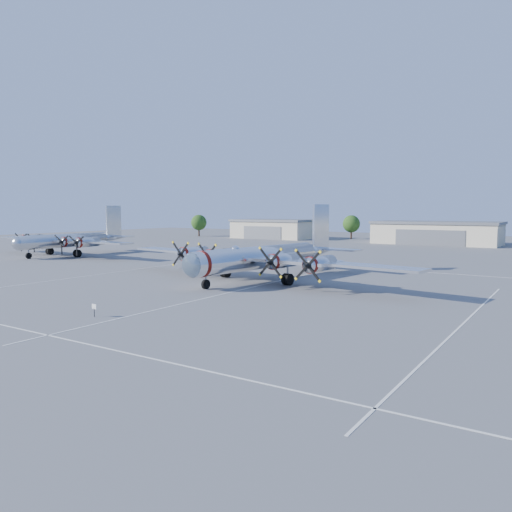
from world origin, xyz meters
The scene contains 9 objects.
ground centered at (0.00, 0.00, 0.00)m, with size 260.00×260.00×0.00m, color #4E4E50.
parking_lines centered at (0.00, -1.75, 0.01)m, with size 60.00×50.08×0.01m.
hangar_west centered at (-45.00, 81.96, 2.71)m, with size 22.60×14.60×5.40m.
hangar_center centered at (0.00, 81.96, 2.71)m, with size 28.60×14.60×5.40m.
tree_far_west centered at (-70.00, 78.00, 4.22)m, with size 4.80×4.80×6.64m.
tree_west centered at (-25.00, 90.00, 4.22)m, with size 4.80×4.80×6.64m.
main_bomber_b29 centered at (-2.04, 7.80, 0.00)m, with size 40.09×27.42×8.87m, color silver, non-canonical shape.
bomber_west centered at (-47.97, 15.28, 0.00)m, with size 33.90×24.01×8.96m, color silver, non-canonical shape.
info_placard centered at (-2.00, -16.66, 0.70)m, with size 0.52×0.08×0.99m.
Camera 1 is at (28.71, -41.24, 8.14)m, focal length 35.00 mm.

